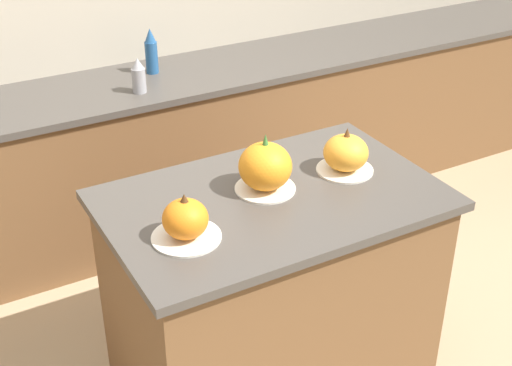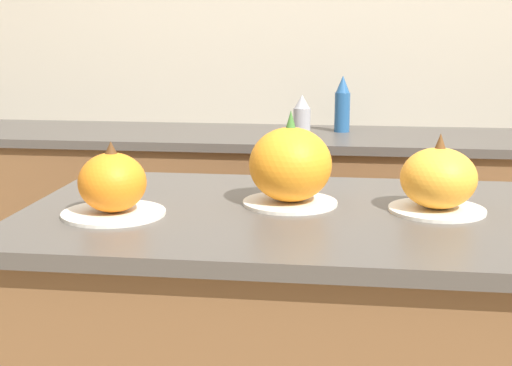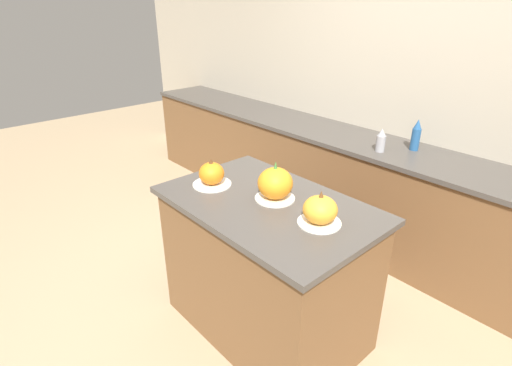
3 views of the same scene
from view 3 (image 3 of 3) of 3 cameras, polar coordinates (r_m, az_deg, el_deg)
name	(u,v)px [view 3 (image 3 of 3)]	position (r m, az deg, el deg)	size (l,w,h in m)	color
ground_plane	(266,325)	(2.77, 1.43, -19.58)	(12.00, 12.00, 0.00)	tan
wall_back	(424,96)	(3.43, 22.87, 11.44)	(8.00, 0.06, 2.50)	#B2A893
kitchen_island	(267,268)	(2.47, 1.54, -12.02)	(1.24, 0.78, 0.91)	brown
back_counter	(387,201)	(3.40, 18.16, -2.40)	(6.00, 0.60, 0.89)	brown
pumpkin_cake_left	(212,175)	(2.41, -6.36, 1.19)	(0.24, 0.24, 0.17)	silver
pumpkin_cake_center	(275,184)	(2.22, 2.73, -0.13)	(0.23, 0.23, 0.23)	silver
pumpkin_cake_right	(320,211)	(2.01, 9.14, -3.92)	(0.22, 0.22, 0.18)	silver
bottle_tall	(416,135)	(3.23, 21.89, 6.32)	(0.07, 0.07, 0.24)	#235184
bottle_short	(381,141)	(3.12, 17.42, 5.79)	(0.07, 0.07, 0.18)	#99999E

